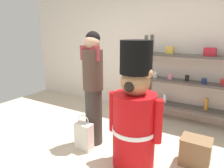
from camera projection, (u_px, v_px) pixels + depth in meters
ground_plane at (89, 165)px, 2.66m from camera, size 6.40×6.40×0.00m
back_wall at (154, 50)px, 4.16m from camera, size 6.40×0.12×2.60m
merchandise_shelf at (187, 80)px, 3.74m from camera, size 1.54×0.35×1.59m
teddy_bear_guard at (134, 115)px, 2.51m from camera, size 0.70×0.55×1.57m
person_shopper at (93, 86)px, 2.98m from camera, size 0.31×0.29×1.67m
shopping_bag at (84, 136)px, 2.98m from camera, size 0.25×0.15×0.53m
display_crate at (195, 152)px, 2.63m from camera, size 0.37×0.29×0.36m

